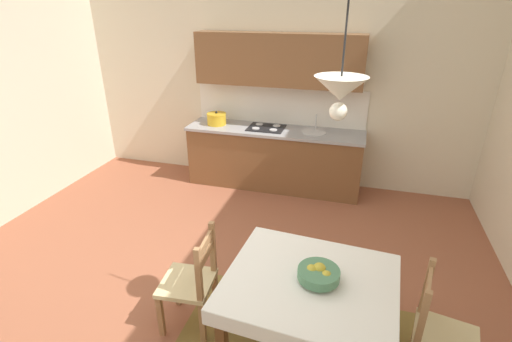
% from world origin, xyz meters
% --- Properties ---
extents(ground_plane, '(6.42, 6.11, 0.10)m').
position_xyz_m(ground_plane, '(0.00, 0.00, -0.05)').
color(ground_plane, '#99563D').
extents(wall_back, '(6.42, 0.12, 4.11)m').
position_xyz_m(wall_back, '(0.00, 2.81, 2.06)').
color(wall_back, beige).
rests_on(wall_back, ground_plane).
extents(kitchen_cabinetry, '(2.56, 0.63, 2.20)m').
position_xyz_m(kitchen_cabinetry, '(0.11, 2.48, 0.86)').
color(kitchen_cabinetry, brown).
rests_on(kitchen_cabinetry, ground_plane).
extents(dining_table, '(1.28, 1.13, 0.75)m').
position_xyz_m(dining_table, '(1.06, -0.45, 0.62)').
color(dining_table, brown).
rests_on(dining_table, ground_plane).
extents(dining_chair_tv_side, '(0.45, 0.45, 0.93)m').
position_xyz_m(dining_chair_tv_side, '(0.08, -0.38, 0.44)').
color(dining_chair_tv_side, '#D1BC89').
rests_on(dining_chair_tv_side, ground_plane).
extents(dining_chair_window_side, '(0.49, 0.49, 0.93)m').
position_xyz_m(dining_chair_window_side, '(1.97, -0.41, 0.44)').
color(dining_chair_window_side, '#D1BC89').
rests_on(dining_chair_window_side, ground_plane).
extents(fruit_bowl, '(0.30, 0.30, 0.12)m').
position_xyz_m(fruit_bowl, '(1.11, -0.43, 0.81)').
color(fruit_bowl, '#4C7F5B').
rests_on(fruit_bowl, dining_table).
extents(pendant_lamp, '(0.32, 0.32, 0.80)m').
position_xyz_m(pendant_lamp, '(1.13, -0.33, 2.09)').
color(pendant_lamp, black).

